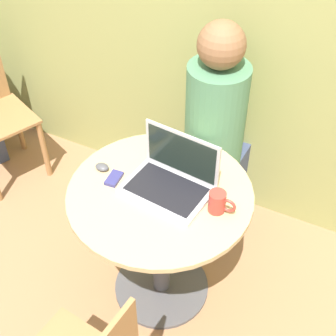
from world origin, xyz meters
TOP-DOWN VIEW (x-y plane):
  - ground_plane at (0.00, 0.00)m, footprint 12.00×12.00m
  - round_table at (0.00, 0.00)m, footprint 0.80×0.80m
  - laptop at (0.03, 0.05)m, footprint 0.38×0.29m
  - cell_phone at (-0.21, -0.03)m, footprint 0.06×0.10m
  - computer_mouse at (-0.29, 0.01)m, footprint 0.06×0.05m
  - coffee_cup at (0.26, 0.01)m, footprint 0.12×0.07m
  - person_seated at (0.02, 0.63)m, footprint 0.31×0.48m

SIDE VIEW (x-z plane):
  - ground_plane at x=0.00m, z-range 0.00..0.00m
  - round_table at x=0.00m, z-range 0.15..0.87m
  - person_seated at x=0.02m, z-range -0.09..1.16m
  - cell_phone at x=-0.21m, z-range 0.72..0.74m
  - computer_mouse at x=-0.29m, z-range 0.72..0.75m
  - coffee_cup at x=0.26m, z-range 0.72..0.82m
  - laptop at x=0.03m, z-range 0.65..0.89m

